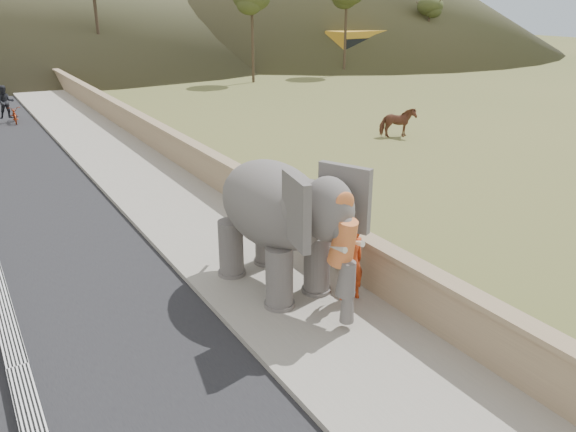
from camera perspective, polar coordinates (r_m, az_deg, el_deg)
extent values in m
plane|color=olive|center=(11.35, 0.62, -9.11)|extent=(160.00, 160.00, 0.00)
cube|color=#9E9687|center=(19.85, -14.83, 3.99)|extent=(3.00, 120.00, 0.15)
cube|color=tan|center=(20.21, -10.48, 6.06)|extent=(0.30, 120.00, 1.10)
imported|color=brown|center=(25.30, 11.07, 9.29)|extent=(1.67, 1.21, 1.28)
imported|color=#B3B2B9|center=(49.25, -1.33, 15.46)|extent=(4.56, 3.12, 1.44)
cube|color=beige|center=(54.33, 5.33, 16.80)|extent=(11.26, 4.31, 3.10)
cube|color=gold|center=(53.09, 9.41, 16.52)|extent=(11.17, 3.42, 3.10)
imported|color=#B63813|center=(10.97, 6.40, -4.64)|extent=(0.60, 0.39, 1.63)
imported|color=maroon|center=(30.86, -26.03, 9.26)|extent=(0.63, 1.62, 0.84)
imported|color=black|center=(30.73, -26.76, 10.29)|extent=(0.80, 0.63, 1.59)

